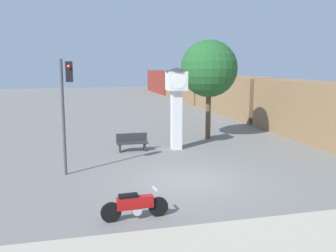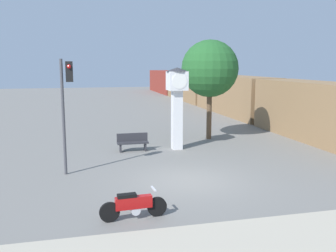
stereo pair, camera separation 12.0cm
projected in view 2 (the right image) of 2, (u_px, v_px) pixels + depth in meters
name	position (u px, v px, depth m)	size (l,w,h in m)	color
ground_plane	(187.00, 181.00, 14.42)	(120.00, 120.00, 0.00)	slate
motorcycle	(133.00, 205.00, 10.78)	(1.99, 0.43, 0.88)	black
clock_tower	(177.00, 95.00, 19.35)	(1.16, 1.16, 4.27)	white
freight_train	(209.00, 90.00, 40.12)	(2.80, 52.24, 3.40)	olive
traffic_light	(66.00, 96.00, 14.78)	(0.50, 0.35, 4.65)	#47474C
street_tree	(210.00, 69.00, 21.83)	(3.34, 3.34, 5.85)	brown
bench	(133.00, 142.00, 19.24)	(1.60, 0.44, 0.92)	#2D2D33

